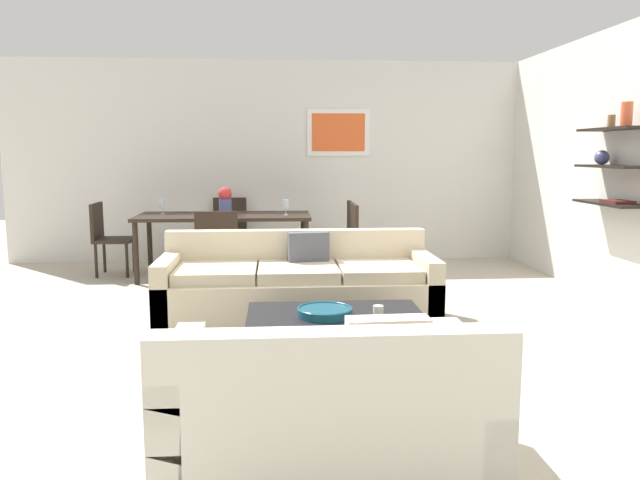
{
  "coord_description": "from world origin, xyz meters",
  "views": [
    {
      "loc": [
        -0.3,
        -4.94,
        1.48
      ],
      "look_at": [
        0.06,
        0.2,
        0.75
      ],
      "focal_mm": 34.7,
      "sensor_mm": 36.0,
      "label": 1
    }
  ],
  "objects_px": {
    "wine_glass_left_far": "(162,204)",
    "coffee_table": "(337,345)",
    "dining_chair_foot": "(218,246)",
    "centerpiece_vase": "(225,200)",
    "decorative_bowl": "(325,311)",
    "dining_table": "(224,220)",
    "dining_chair_right_far": "(341,232)",
    "dining_chair_head": "(230,227)",
    "wine_glass_head": "(226,202)",
    "candle_jar": "(378,310)",
    "wine_glass_right_near": "(286,204)",
    "sofa_beige": "(298,290)",
    "dining_chair_right_near": "(345,236)",
    "loveseat_white": "(328,412)",
    "dining_chair_left_far": "(107,234)"
  },
  "relations": [
    {
      "from": "wine_glass_right_near",
      "to": "candle_jar",
      "type": "bearing_deg",
      "value": -79.75
    },
    {
      "from": "loveseat_white",
      "to": "decorative_bowl",
      "type": "bearing_deg",
      "value": 86.1
    },
    {
      "from": "dining_chair_foot",
      "to": "centerpiece_vase",
      "type": "height_order",
      "value": "centerpiece_vase"
    },
    {
      "from": "decorative_bowl",
      "to": "wine_glass_left_far",
      "type": "distance_m",
      "value": 3.82
    },
    {
      "from": "loveseat_white",
      "to": "wine_glass_right_near",
      "type": "bearing_deg",
      "value": 91.45
    },
    {
      "from": "dining_chair_right_far",
      "to": "wine_glass_head",
      "type": "height_order",
      "value": "wine_glass_head"
    },
    {
      "from": "loveseat_white",
      "to": "dining_chair_head",
      "type": "height_order",
      "value": "dining_chair_head"
    },
    {
      "from": "candle_jar",
      "to": "wine_glass_left_far",
      "type": "distance_m",
      "value": 3.99
    },
    {
      "from": "candle_jar",
      "to": "wine_glass_right_near",
      "type": "distance_m",
      "value": 3.26
    },
    {
      "from": "sofa_beige",
      "to": "coffee_table",
      "type": "distance_m",
      "value": 1.28
    },
    {
      "from": "wine_glass_right_near",
      "to": "centerpiece_vase",
      "type": "relative_size",
      "value": 0.56
    },
    {
      "from": "decorative_bowl",
      "to": "dining_table",
      "type": "height_order",
      "value": "dining_table"
    },
    {
      "from": "coffee_table",
      "to": "dining_table",
      "type": "xyz_separation_m",
      "value": [
        -1.02,
        3.34,
        0.49
      ]
    },
    {
      "from": "coffee_table",
      "to": "dining_chair_right_near",
      "type": "height_order",
      "value": "dining_chair_right_near"
    },
    {
      "from": "dining_chair_right_far",
      "to": "wine_glass_left_far",
      "type": "relative_size",
      "value": 4.96
    },
    {
      "from": "sofa_beige",
      "to": "wine_glass_right_near",
      "type": "height_order",
      "value": "wine_glass_right_near"
    },
    {
      "from": "loveseat_white",
      "to": "decorative_bowl",
      "type": "xyz_separation_m",
      "value": [
        0.09,
        1.37,
        0.12
      ]
    },
    {
      "from": "loveseat_white",
      "to": "dining_chair_foot",
      "type": "relative_size",
      "value": 1.69
    },
    {
      "from": "wine_glass_left_far",
      "to": "coffee_table",
      "type": "bearing_deg",
      "value": -63.01
    },
    {
      "from": "sofa_beige",
      "to": "wine_glass_head",
      "type": "height_order",
      "value": "wine_glass_head"
    },
    {
      "from": "sofa_beige",
      "to": "centerpiece_vase",
      "type": "bearing_deg",
      "value": 110.84
    },
    {
      "from": "dining_chair_left_far",
      "to": "centerpiece_vase",
      "type": "height_order",
      "value": "centerpiece_vase"
    },
    {
      "from": "dining_chair_right_far",
      "to": "dining_chair_head",
      "type": "distance_m",
      "value": 1.57
    },
    {
      "from": "dining_table",
      "to": "centerpiece_vase",
      "type": "distance_m",
      "value": 0.24
    },
    {
      "from": "candle_jar",
      "to": "dining_chair_right_far",
      "type": "distance_m",
      "value": 3.49
    },
    {
      "from": "sofa_beige",
      "to": "wine_glass_head",
      "type": "relative_size",
      "value": 14.35
    },
    {
      "from": "decorative_bowl",
      "to": "wine_glass_head",
      "type": "distance_m",
      "value": 3.82
    },
    {
      "from": "candle_jar",
      "to": "dining_chair_foot",
      "type": "xyz_separation_m",
      "value": [
        -1.31,
        2.44,
        0.09
      ]
    },
    {
      "from": "candle_jar",
      "to": "dining_chair_left_far",
      "type": "bearing_deg",
      "value": 128.08
    },
    {
      "from": "dining_table",
      "to": "wine_glass_head",
      "type": "distance_m",
      "value": 0.43
    },
    {
      "from": "wine_glass_right_near",
      "to": "decorative_bowl",
      "type": "bearing_deg",
      "value": -86.25
    },
    {
      "from": "dining_table",
      "to": "wine_glass_right_near",
      "type": "bearing_deg",
      "value": -8.52
    },
    {
      "from": "loveseat_white",
      "to": "decorative_bowl",
      "type": "relative_size",
      "value": 3.91
    },
    {
      "from": "dining_chair_left_far",
      "to": "sofa_beige",
      "type": "bearing_deg",
      "value": -45.73
    },
    {
      "from": "dining_chair_foot",
      "to": "loveseat_white",
      "type": "bearing_deg",
      "value": -77.4
    },
    {
      "from": "dining_chair_right_far",
      "to": "dining_chair_head",
      "type": "xyz_separation_m",
      "value": [
        -1.42,
        0.65,
        0.0
      ]
    },
    {
      "from": "dining_chair_head",
      "to": "wine_glass_head",
      "type": "relative_size",
      "value": 5.36
    },
    {
      "from": "coffee_table",
      "to": "dining_chair_head",
      "type": "distance_m",
      "value": 4.33
    },
    {
      "from": "sofa_beige",
      "to": "candle_jar",
      "type": "relative_size",
      "value": 33.07
    },
    {
      "from": "sofa_beige",
      "to": "dining_table",
      "type": "height_order",
      "value": "sofa_beige"
    },
    {
      "from": "dining_chair_head",
      "to": "wine_glass_right_near",
      "type": "height_order",
      "value": "wine_glass_right_near"
    },
    {
      "from": "dining_chair_right_near",
      "to": "wine_glass_right_near",
      "type": "distance_m",
      "value": 0.79
    },
    {
      "from": "dining_table",
      "to": "candle_jar",
      "type": "bearing_deg",
      "value": -68.28
    },
    {
      "from": "candle_jar",
      "to": "dining_chair_right_far",
      "type": "bearing_deg",
      "value": 88.13
    },
    {
      "from": "dining_chair_right_near",
      "to": "wine_glass_right_near",
      "type": "relative_size",
      "value": 4.81
    },
    {
      "from": "dining_chair_right_far",
      "to": "dining_chair_right_near",
      "type": "distance_m",
      "value": 0.4
    },
    {
      "from": "candle_jar",
      "to": "wine_glass_head",
      "type": "bearing_deg",
      "value": 109.63
    },
    {
      "from": "loveseat_white",
      "to": "dining_chair_foot",
      "type": "distance_m",
      "value": 3.9
    },
    {
      "from": "candle_jar",
      "to": "dining_chair_left_far",
      "type": "xyz_separation_m",
      "value": [
        -2.73,
        3.49,
        0.09
      ]
    },
    {
      "from": "decorative_bowl",
      "to": "wine_glass_right_near",
      "type": "distance_m",
      "value": 3.22
    }
  ]
}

